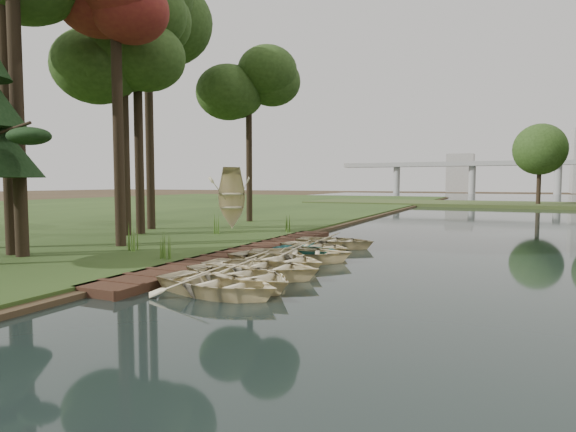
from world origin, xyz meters
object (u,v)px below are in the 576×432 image
at_px(rowboat_1, 240,273).
at_px(rowboat_2, 261,265).
at_px(rowboat_0, 218,281).
at_px(stored_rowboat, 231,222).
at_px(boardwalk, 245,253).

distance_m(rowboat_1, rowboat_2, 1.46).
bearing_deg(rowboat_1, rowboat_0, -159.71).
xyz_separation_m(rowboat_1, stored_rowboat, (-7.93, 12.72, 0.22)).
relative_size(rowboat_2, stored_rowboat, 1.06).
bearing_deg(rowboat_0, rowboat_2, 9.39).
xyz_separation_m(boardwalk, stored_rowboat, (-5.16, 7.49, 0.53)).
bearing_deg(rowboat_2, stored_rowboat, 34.63).
bearing_deg(stored_rowboat, rowboat_1, -108.30).
bearing_deg(boardwalk, rowboat_1, -62.14).
xyz_separation_m(rowboat_1, rowboat_2, (-0.06, 1.46, -0.01)).
bearing_deg(stored_rowboat, boardwalk, -105.66).
height_order(boardwalk, rowboat_0, rowboat_0).
bearing_deg(rowboat_1, stored_rowboat, 53.14).
relative_size(rowboat_0, stored_rowboat, 1.02).
height_order(boardwalk, stored_rowboat, stored_rowboat).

